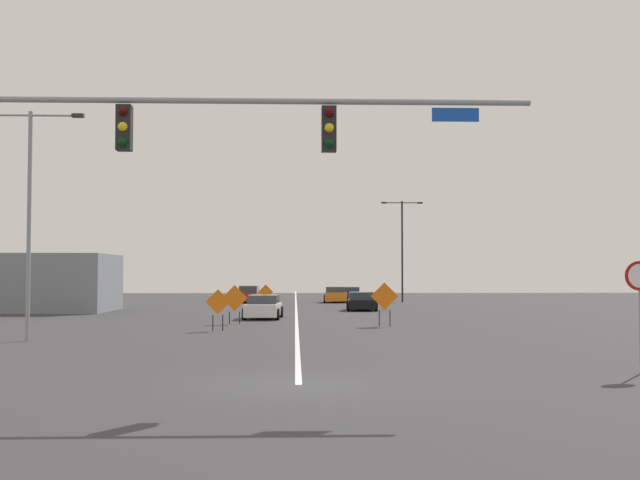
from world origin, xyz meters
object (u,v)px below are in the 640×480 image
(construction_sign_right_shoulder, at_px, (235,300))
(car_white_passing, at_px, (263,307))
(car_orange_distant, at_px, (336,295))
(car_red_far, at_px, (249,295))
(construction_sign_left_lane, at_px, (218,304))
(traffic_signal_assembly, at_px, (130,153))
(car_blue_mid, at_px, (349,294))
(street_lamp_near_left, at_px, (29,204))
(construction_sign_median_near, at_px, (385,298))
(stop_sign, at_px, (640,294))
(construction_sign_median_far, at_px, (266,293))
(car_black_approaching, at_px, (362,302))
(street_lamp_mid_left, at_px, (402,243))

(construction_sign_right_shoulder, distance_m, car_white_passing, 5.04)
(car_orange_distant, xyz_separation_m, car_red_far, (-7.61, 0.16, 0.05))
(car_white_passing, bearing_deg, construction_sign_left_lane, -99.72)
(traffic_signal_assembly, bearing_deg, car_blue_mid, 80.90)
(traffic_signal_assembly, distance_m, street_lamp_near_left, 13.64)
(car_red_far, bearing_deg, construction_sign_right_shoulder, -88.10)
(construction_sign_median_near, bearing_deg, construction_sign_right_shoulder, 165.67)
(stop_sign, xyz_separation_m, car_orange_distant, (-5.20, 49.77, -1.36))
(construction_sign_median_far, bearing_deg, car_orange_distant, 65.60)
(traffic_signal_assembly, relative_size, stop_sign, 4.97)
(street_lamp_near_left, relative_size, car_orange_distant, 2.19)
(traffic_signal_assembly, bearing_deg, construction_sign_left_lane, 88.76)
(construction_sign_median_far, bearing_deg, construction_sign_median_near, -71.33)
(car_blue_mid, bearing_deg, car_orange_distant, -115.06)
(car_black_approaching, relative_size, car_red_far, 0.86)
(construction_sign_right_shoulder, xyz_separation_m, car_orange_distant, (6.62, 29.66, -0.58))
(construction_sign_right_shoulder, xyz_separation_m, car_red_far, (-0.99, 29.82, -0.53))
(construction_sign_median_far, distance_m, construction_sign_left_lane, 21.88)
(traffic_signal_assembly, relative_size, construction_sign_median_near, 6.72)
(traffic_signal_assembly, height_order, construction_sign_median_near, traffic_signal_assembly)
(construction_sign_median_near, distance_m, car_blue_mid, 34.43)
(construction_sign_right_shoulder, bearing_deg, car_white_passing, 75.46)
(car_orange_distant, bearing_deg, street_lamp_near_left, -109.10)
(car_black_approaching, xyz_separation_m, car_blue_mid, (0.34, 18.04, 0.04))
(street_lamp_mid_left, bearing_deg, car_black_approaching, -107.82)
(street_lamp_mid_left, distance_m, car_white_passing, 27.70)
(construction_sign_median_near, height_order, construction_sign_left_lane, construction_sign_median_near)
(construction_sign_median_far, xyz_separation_m, car_white_passing, (0.32, -12.29, -0.46))
(street_lamp_near_left, height_order, car_red_far, street_lamp_near_left)
(traffic_signal_assembly, bearing_deg, car_red_far, 90.26)
(stop_sign, height_order, car_white_passing, stop_sign)
(construction_sign_left_lane, distance_m, car_black_approaching, 20.83)
(street_lamp_mid_left, xyz_separation_m, construction_sign_left_lane, (-12.90, -34.44, -4.09))
(stop_sign, height_order, construction_sign_median_near, stop_sign)
(traffic_signal_assembly, distance_m, street_lamp_mid_left, 53.27)
(street_lamp_mid_left, relative_size, car_red_far, 1.94)
(construction_sign_right_shoulder, bearing_deg, construction_sign_median_far, 86.89)
(traffic_signal_assembly, relative_size, street_lamp_near_left, 1.63)
(street_lamp_mid_left, relative_size, street_lamp_near_left, 1.03)
(construction_sign_left_lane, height_order, car_blue_mid, construction_sign_left_lane)
(street_lamp_mid_left, xyz_separation_m, construction_sign_right_shoulder, (-12.52, -29.72, -4.04))
(car_blue_mid, bearing_deg, stop_sign, -85.82)
(street_lamp_near_left, bearing_deg, car_orange_distant, 70.90)
(construction_sign_median_far, height_order, car_black_approaching, construction_sign_median_far)
(car_orange_distant, bearing_deg, construction_sign_right_shoulder, -102.58)
(street_lamp_near_left, height_order, construction_sign_left_lane, street_lamp_near_left)
(car_red_far, bearing_deg, construction_sign_median_near, -75.25)
(traffic_signal_assembly, xyz_separation_m, construction_sign_median_far, (1.68, 39.00, -4.20))
(stop_sign, height_order, street_lamp_near_left, street_lamp_near_left)
(stop_sign, bearing_deg, street_lamp_near_left, 151.26)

